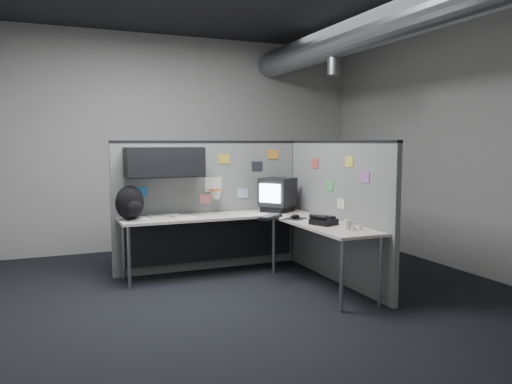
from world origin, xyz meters
name	(u,v)px	position (x,y,z in m)	size (l,w,h in m)	color
room	(304,96)	(0.56, 0.00, 2.10)	(5.62, 5.62, 3.22)	black
partition_back	(198,192)	(-0.25, 1.23, 1.00)	(2.44, 0.42, 1.63)	slate
partition_right	(336,211)	(1.10, 0.22, 0.82)	(0.07, 2.23, 1.63)	slate
desk	(244,227)	(0.15, 0.70, 0.61)	(2.31, 2.11, 0.73)	beige
monitor	(278,194)	(0.72, 0.99, 0.95)	(0.52, 0.52, 0.43)	black
keyboard	(270,217)	(0.39, 0.50, 0.75)	(0.40, 0.38, 0.04)	black
mouse	(295,217)	(0.64, 0.35, 0.75)	(0.31, 0.30, 0.05)	black
phone	(323,221)	(0.73, -0.13, 0.77)	(0.29, 0.30, 0.11)	black
bottles	(352,226)	(0.86, -0.50, 0.76)	(0.14, 0.15, 0.08)	silver
cup	(347,225)	(0.80, -0.49, 0.78)	(0.07, 0.07, 0.10)	beige
papers	(163,216)	(-0.73, 1.07, 0.74)	(0.76, 0.53, 0.01)	white
backpack	(130,203)	(-1.12, 0.99, 0.92)	(0.34, 0.32, 0.39)	black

